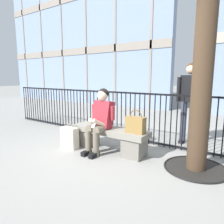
% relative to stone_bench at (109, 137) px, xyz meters
% --- Properties ---
extents(ground_plane, '(60.00, 60.00, 0.00)m').
position_rel_stone_bench_xyz_m(ground_plane, '(0.00, 0.00, -0.27)').
color(ground_plane, gray).
extents(stone_bench, '(1.60, 0.44, 0.45)m').
position_rel_stone_bench_xyz_m(stone_bench, '(0.00, 0.00, 0.00)').
color(stone_bench, gray).
rests_on(stone_bench, ground).
extents(seated_person_with_phone, '(0.52, 0.66, 1.21)m').
position_rel_stone_bench_xyz_m(seated_person_with_phone, '(-0.11, -0.13, 0.38)').
color(seated_person_with_phone, '#6B6051').
rests_on(seated_person_with_phone, ground).
extents(handbag_on_bench, '(0.34, 0.17, 0.41)m').
position_rel_stone_bench_xyz_m(handbag_on_bench, '(0.58, -0.01, 0.33)').
color(handbag_on_bench, olive).
rests_on(handbag_on_bench, stone_bench).
extents(shopping_bag, '(0.36, 0.17, 0.53)m').
position_rel_stone_bench_xyz_m(shopping_bag, '(-0.73, -0.34, -0.05)').
color(shopping_bag, beige).
rests_on(shopping_bag, ground).
extents(bystander_at_railing, '(0.55, 0.40, 1.71)m').
position_rel_stone_bench_xyz_m(bystander_at_railing, '(1.13, 1.34, 0.73)').
color(bystander_at_railing, '#383D4C').
rests_on(bystander_at_railing, ground).
extents(plaza_railing, '(8.17, 0.04, 1.09)m').
position_rel_stone_bench_xyz_m(plaza_railing, '(0.00, 0.81, 0.28)').
color(plaza_railing, black).
rests_on(plaza_railing, ground).
extents(building_facade_left, '(11.11, 0.43, 9.00)m').
position_rel_stone_bench_xyz_m(building_facade_left, '(-6.23, 5.55, 4.24)').
color(building_facade_left, '#7A8EAD').
rests_on(building_facade_left, ground).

